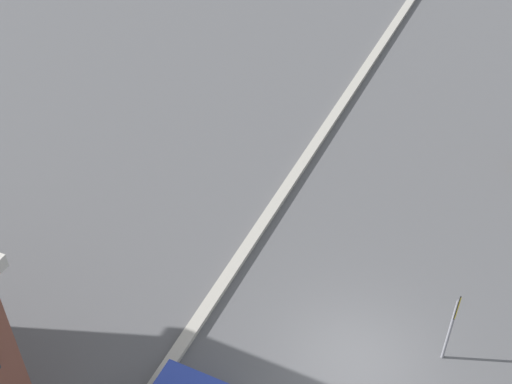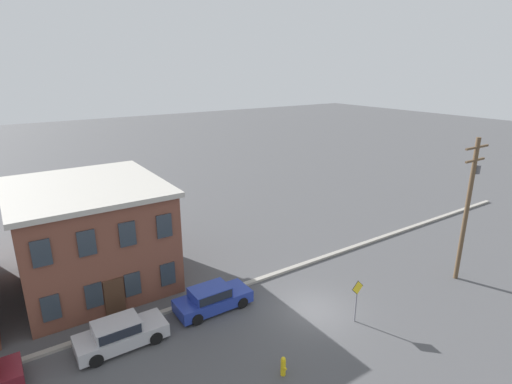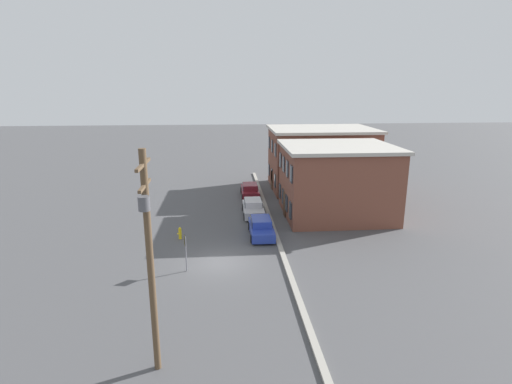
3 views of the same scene
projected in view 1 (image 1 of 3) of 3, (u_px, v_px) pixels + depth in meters
The scene contains 3 objects.
ground_plane at pixel (356, 362), 19.23m from camera, with size 200.00×200.00×0.00m, color #4C4C4F.
kerb_strip at pixel (209, 305), 20.60m from camera, with size 56.00×0.36×0.16m, color #9E998E.
caution_sign at pixel (454, 319), 18.23m from camera, with size 0.84×0.08×2.53m.
Camera 1 is at (-11.39, -2.37, 16.21)m, focal length 50.00 mm.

